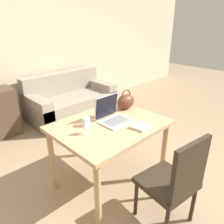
% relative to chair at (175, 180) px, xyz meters
% --- Properties ---
extents(ground_plane, '(14.00, 14.00, 0.00)m').
position_rel_chair_xyz_m(ground_plane, '(-0.09, 0.24, -0.51)').
color(ground_plane, '#997F60').
extents(wall_back, '(10.00, 0.06, 2.70)m').
position_rel_chair_xyz_m(wall_back, '(-0.09, 3.17, 0.84)').
color(wall_back, beige).
rests_on(wall_back, ground_plane).
extents(dining_table, '(1.12, 0.88, 0.77)m').
position_rel_chair_xyz_m(dining_table, '(-0.01, 0.80, 0.16)').
color(dining_table, tan).
rests_on(dining_table, ground_plane).
extents(chair, '(0.49, 0.49, 0.94)m').
position_rel_chair_xyz_m(chair, '(0.00, 0.00, 0.00)').
color(chair, '#2D2319').
rests_on(chair, ground_plane).
extents(couch, '(1.62, 0.82, 0.82)m').
position_rel_chair_xyz_m(couch, '(0.77, 2.71, -0.23)').
color(couch, gray).
rests_on(couch, ground_plane).
extents(laptop, '(0.32, 0.29, 0.27)m').
position_rel_chair_xyz_m(laptop, '(0.06, 0.84, 0.33)').
color(laptop, silver).
rests_on(laptop, dining_table).
extents(drinking_glass, '(0.08, 0.08, 0.09)m').
position_rel_chair_xyz_m(drinking_glass, '(-0.21, 0.93, 0.30)').
color(drinking_glass, silver).
rests_on(drinking_glass, dining_table).
extents(wine_glass, '(0.07, 0.07, 0.15)m').
position_rel_chair_xyz_m(wine_glass, '(-0.32, 0.80, 0.36)').
color(wine_glass, silver).
rests_on(wine_glass, dining_table).
extents(handbag, '(0.25, 0.16, 0.24)m').
position_rel_chair_xyz_m(handbag, '(0.41, 0.96, 0.35)').
color(handbag, '#592D1E').
rests_on(handbag, dining_table).
extents(book, '(0.18, 0.17, 0.02)m').
position_rel_chair_xyz_m(book, '(0.15, 0.52, 0.27)').
color(book, beige).
rests_on(book, dining_table).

